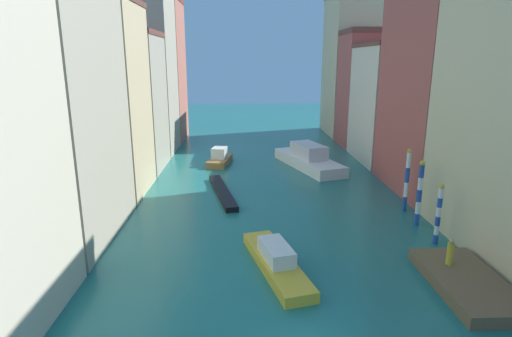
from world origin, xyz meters
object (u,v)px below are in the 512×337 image
(motorboat_1, at_px, (276,260))
(mooring_pole_2, at_px, (407,180))
(mooring_pole_1, at_px, (419,193))
(motorboat_0, at_px, (220,158))
(waterfront_dock, at_px, (468,283))
(mooring_pole_0, at_px, (439,214))
(vaporetto_white, at_px, (308,159))
(person_on_dock, at_px, (450,253))
(gondola_black, at_px, (222,192))

(motorboat_1, bearing_deg, mooring_pole_2, 39.67)
(mooring_pole_1, bearing_deg, motorboat_0, 129.00)
(motorboat_0, bearing_deg, waterfront_dock, -62.43)
(mooring_pole_0, bearing_deg, vaporetto_white, 104.35)
(mooring_pole_1, distance_m, motorboat_0, 24.18)
(mooring_pole_0, bearing_deg, motorboat_1, -164.35)
(mooring_pole_1, relative_size, vaporetto_white, 0.41)
(mooring_pole_1, height_order, mooring_pole_2, mooring_pole_2)
(person_on_dock, height_order, motorboat_0, person_on_dock)
(gondola_black, bearing_deg, waterfront_dock, -50.30)
(mooring_pole_0, height_order, motorboat_0, mooring_pole_0)
(waterfront_dock, distance_m, person_on_dock, 1.78)
(mooring_pole_0, bearing_deg, motorboat_0, 124.62)
(waterfront_dock, bearing_deg, mooring_pole_2, 84.50)
(mooring_pole_1, height_order, vaporetto_white, mooring_pole_1)
(motorboat_1, bearing_deg, mooring_pole_0, 15.65)
(vaporetto_white, height_order, motorboat_1, vaporetto_white)
(person_on_dock, bearing_deg, waterfront_dock, -75.97)
(vaporetto_white, distance_m, motorboat_1, 23.81)
(mooring_pole_0, distance_m, gondola_black, 18.02)
(mooring_pole_0, height_order, mooring_pole_2, mooring_pole_2)
(mooring_pole_0, bearing_deg, mooring_pole_1, 88.92)
(vaporetto_white, xyz_separation_m, motorboat_1, (-5.47, -23.17, -0.42))
(waterfront_dock, xyz_separation_m, mooring_pole_0, (0.83, 5.47, 1.75))
(person_on_dock, xyz_separation_m, gondola_black, (-13.14, 14.86, -1.15))
(person_on_dock, xyz_separation_m, mooring_pole_1, (1.23, 7.24, 1.08))
(waterfront_dock, height_order, gondola_black, waterfront_dock)
(mooring_pole_2, xyz_separation_m, gondola_black, (-14.61, 4.70, -2.34))
(mooring_pole_1, bearing_deg, person_on_dock, -99.68)
(mooring_pole_0, xyz_separation_m, gondola_black, (-14.32, 10.78, -1.86))
(person_on_dock, xyz_separation_m, motorboat_1, (-9.46, 1.10, -0.86))
(waterfront_dock, bearing_deg, gondola_black, 129.70)
(mooring_pole_1, relative_size, motorboat_1, 0.59)
(mooring_pole_2, xyz_separation_m, vaporetto_white, (-5.45, 14.11, -1.62))
(person_on_dock, bearing_deg, vaporetto_white, 99.33)
(mooring_pole_0, relative_size, mooring_pole_1, 0.84)
(waterfront_dock, distance_m, mooring_pole_2, 11.82)
(mooring_pole_2, relative_size, motorboat_1, 0.61)
(person_on_dock, relative_size, mooring_pole_0, 0.38)
(motorboat_1, bearing_deg, mooring_pole_1, 29.85)
(mooring_pole_1, distance_m, mooring_pole_2, 2.93)
(mooring_pole_0, bearing_deg, mooring_pole_2, 87.30)
(vaporetto_white, relative_size, motorboat_0, 2.22)
(mooring_pole_0, xyz_separation_m, mooring_pole_2, (0.29, 6.08, 0.48))
(mooring_pole_1, xyz_separation_m, motorboat_0, (-15.18, 18.74, -1.77))
(mooring_pole_2, bearing_deg, mooring_pole_0, -92.70)
(mooring_pole_2, bearing_deg, vaporetto_white, 111.12)
(waterfront_dock, height_order, vaporetto_white, vaporetto_white)
(motorboat_1, bearing_deg, gondola_black, 104.98)
(mooring_pole_1, distance_m, vaporetto_white, 17.88)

